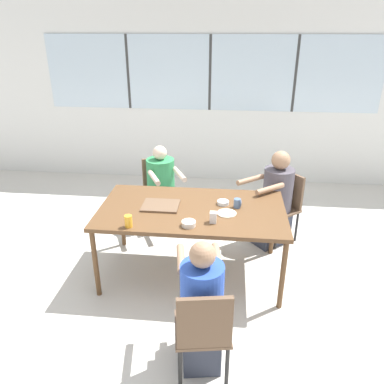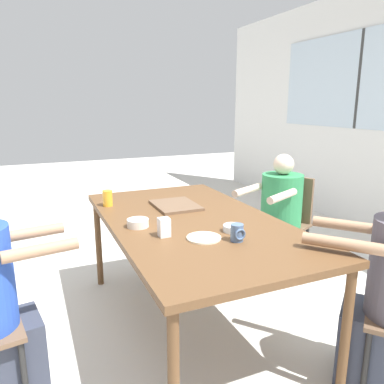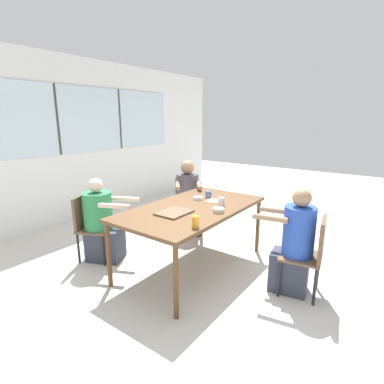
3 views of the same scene
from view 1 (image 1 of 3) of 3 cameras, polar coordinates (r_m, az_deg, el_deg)
name	(u,v)px [view 1 (image 1 of 3)]	position (r m, az deg, el deg)	size (l,w,h in m)	color
ground_plane	(192,272)	(4.16, 0.00, -12.04)	(16.00, 16.00, 0.00)	beige
wall_back_with_windows	(210,95)	(6.17, 2.73, 14.59)	(8.40, 0.08, 2.80)	silver
dining_table	(192,213)	(3.78, 0.00, -3.23)	(1.86, 1.03, 0.77)	brown
chair_for_woman_green_shirt	(158,184)	(5.04, -5.13, 1.21)	(0.53, 0.53, 0.84)	brown
chair_for_man_blue_shirt	(203,329)	(2.81, 1.72, -20.10)	(0.46, 0.46, 0.84)	brown
chair_for_man_teal_shirt	(284,201)	(4.68, 13.88, -1.35)	(0.56, 0.56, 0.84)	brown
person_woman_green_shirt	(162,191)	(4.90, -4.60, 0.16)	(0.60, 0.73, 1.07)	#333847
person_man_blue_shirt	(201,312)	(2.93, 1.43, -17.75)	(0.40, 0.62, 1.12)	#333847
person_man_teal_shirt	(274,203)	(4.56, 12.44, -1.68)	(0.70, 0.66, 1.15)	#333847
food_tray_dark	(161,206)	(3.80, -4.80, -2.07)	(0.37, 0.29, 0.02)	brown
coffee_mug	(238,203)	(3.78, 6.96, -1.70)	(0.08, 0.07, 0.09)	slate
juice_glass	(128,221)	(3.45, -9.66, -4.42)	(0.07, 0.07, 0.12)	gold
milk_carton_small	(213,217)	(3.48, 3.24, -3.87)	(0.06, 0.06, 0.11)	silver
bowl_white_shallow	(223,202)	(3.84, 4.75, -1.61)	(0.12, 0.12, 0.04)	silver
bowl_cereal	(189,224)	(3.43, -0.51, -4.84)	(0.13, 0.13, 0.05)	silver
plate_tortillas	(227,213)	(3.66, 5.30, -3.24)	(0.19, 0.19, 0.01)	beige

